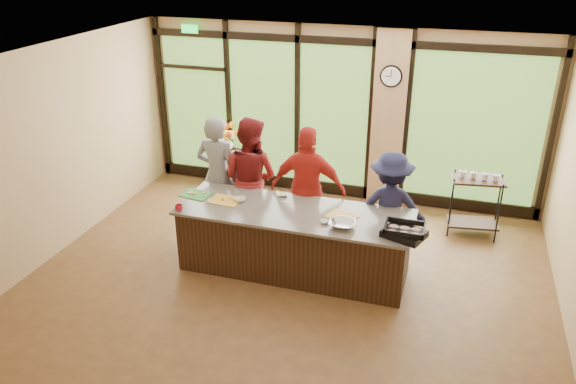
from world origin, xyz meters
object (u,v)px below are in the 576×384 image
Objects in this scene: roasting_pan at (404,234)px; bar_cart at (476,198)px; cook_right at (389,208)px; cook_left at (218,176)px; island_base at (294,242)px; flower_stand at (227,169)px.

roasting_pan is 2.31m from bar_cart.
cook_left is at bearing -10.42° from cook_right.
cook_right is 1.66m from bar_cart.
island_base is at bearing 157.08° from cook_left.
cook_left is 2.57× the size of flower_stand.
cook_left is 2.65m from cook_right.
flower_stand is at bearing -36.84° from cook_right.
cook_right reaches higher than bar_cart.
island_base is 1.71m from cook_left.
island_base is at bearing -151.09° from bar_cart.
cook_left is 1.82m from flower_stand.
island_base is 1.43m from cook_right.
cook_right reaches higher than roasting_pan.
cook_left is 3.12m from roasting_pan.
roasting_pan reaches higher than flower_stand.
cook_right is 3.37× the size of roasting_pan.
cook_left is at bearing -178.33° from roasting_pan.
bar_cart is (3.83, 1.09, -0.33)m from cook_left.
roasting_pan is at bearing 165.08° from cook_left.
cook_left reaches higher than flower_stand.
flower_stand is (-3.52, 2.64, -0.59)m from roasting_pan.
bar_cart is at bearing -145.26° from cook_right.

